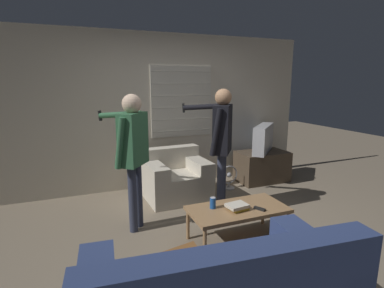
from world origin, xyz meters
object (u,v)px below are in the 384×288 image
Objects in this scene: person_left_standing at (132,146)px; person_right_standing at (222,135)px; coffee_table at (238,211)px; floor_fan at (229,178)px; armchair_beige at (176,178)px; spare_remote at (260,209)px; book_stack at (238,207)px; soda_can at (213,203)px; tv at (263,139)px.

person_right_standing is (1.19, 0.06, 0.03)m from person_left_standing.
coffee_table is 2.76× the size of floor_fan.
armchair_beige is 1.34m from person_left_standing.
coffee_table is at bearing 116.94° from spare_remote.
soda_can reaches higher than book_stack.
person_left_standing reaches higher than tv.
tv is 0.46× the size of person_left_standing.
tv is 2.30m from book_stack.
person_left_standing is 6.77× the size of book_stack.
tv is (1.70, 0.17, 0.48)m from armchair_beige.
person_right_standing is (0.41, -0.73, 0.77)m from armchair_beige.
book_stack reaches higher than floor_fan.
tv is 5.65× the size of spare_remote.
armchair_beige is 2.45× the size of floor_fan.
spare_remote reaches higher than coffee_table.
book_stack is at bearing -115.62° from floor_fan.
tv is 1.90× the size of floor_fan.
book_stack is (-0.21, -0.81, -0.65)m from person_right_standing.
spare_remote is at bearing 101.75° from armchair_beige.
coffee_table is (0.23, -1.50, 0.05)m from armchair_beige.
soda_can is (0.75, -0.62, -0.59)m from person_left_standing.
spare_remote is at bearing -22.39° from book_stack.
coffee_table is 8.71× the size of soda_can.
armchair_beige is at bearing -178.07° from floor_fan.
book_stack reaches higher than spare_remote.
person_right_standing reaches higher than soda_can.
book_stack is at bearing -158.07° from person_right_standing.
book_stack is 0.27m from soda_can.
tv is 0.45× the size of person_right_standing.
tv is (1.47, 1.67, 0.42)m from coffee_table.
coffee_table is 1.07m from person_right_standing.
book_stack is (0.20, -1.54, 0.12)m from armchair_beige.
spare_remote is at bearing -26.40° from soda_can.
armchair_beige is 0.96m from floor_fan.
person_right_standing is at bearing 116.27° from armchair_beige.
person_right_standing is at bearing 56.90° from soda_can.
armchair_beige is at bearing 97.41° from book_stack.
spare_remote is at bearing -142.78° from person_right_standing.
spare_remote is (0.22, -0.09, -0.02)m from book_stack.
book_stack is (-0.03, -0.04, 0.07)m from coffee_table.
tv is 2.37m from soda_can.
tv is 2.24m from spare_remote.
book_stack is at bearing 4.18° from tv.
soda_can reaches higher than spare_remote.
person_right_standing is (0.17, 0.77, 0.72)m from coffee_table.
soda_can is 0.32× the size of floor_fan.
soda_can is (-0.04, -1.41, 0.15)m from armchair_beige.
person_right_standing is 1.06m from book_stack.
coffee_table is at bearing 96.00° from armchair_beige.
person_right_standing is 13.38× the size of soda_can.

